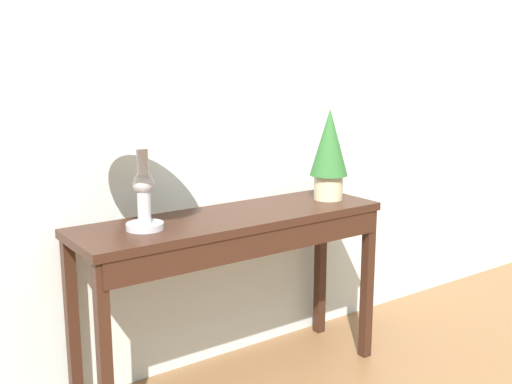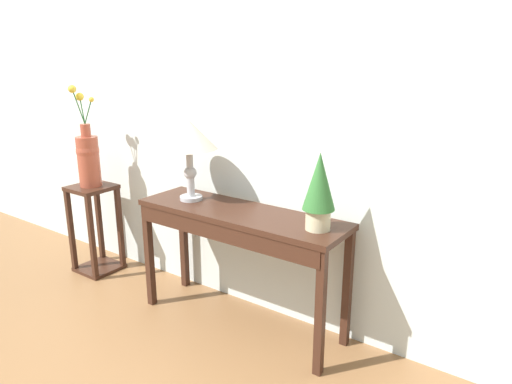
# 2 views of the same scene
# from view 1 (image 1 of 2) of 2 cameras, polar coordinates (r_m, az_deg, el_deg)

# --- Properties ---
(back_wall_with_art) EXTENTS (9.00, 0.10, 2.80)m
(back_wall_with_art) POSITION_cam_1_polar(r_m,az_deg,el_deg) (2.68, -8.16, 12.24)
(back_wall_with_art) COLOR silver
(back_wall_with_art) RESTS_ON ground
(console_table) EXTENTS (1.35, 0.40, 0.76)m
(console_table) POSITION_cam_1_polar(r_m,az_deg,el_deg) (2.57, -1.94, -4.48)
(console_table) COLOR #381E14
(console_table) RESTS_ON ground
(table_lamp) EXTENTS (0.36, 0.36, 0.52)m
(table_lamp) POSITION_cam_1_polar(r_m,az_deg,el_deg) (2.31, -10.61, 6.32)
(table_lamp) COLOR #B7B7BC
(table_lamp) RESTS_ON console_table
(potted_plant_on_console) EXTENTS (0.17, 0.17, 0.42)m
(potted_plant_on_console) POSITION_cam_1_polar(r_m,az_deg,el_deg) (2.83, 6.80, 3.85)
(potted_plant_on_console) COLOR beige
(potted_plant_on_console) RESTS_ON console_table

